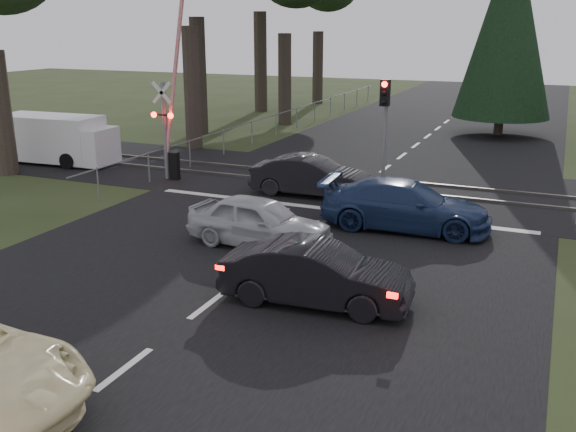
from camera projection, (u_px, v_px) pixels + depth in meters
The scene contains 15 objects.
ground at pixel (208, 305), 14.09m from camera, with size 120.00×120.00×0.00m, color #293417.
road at pixel (349, 197), 22.90m from camera, with size 14.00×100.00×0.01m, color black.
rail_corridor at pixel (365, 184), 24.66m from camera, with size 120.00×8.00×0.01m, color black.
stop_line at pixel (332, 209), 21.31m from camera, with size 13.00×0.35×0.00m, color silver.
rail_near at pixel (359, 188), 23.94m from camera, with size 120.00×0.12×0.10m, color #59544C.
rail_far at pixel (371, 179), 25.35m from camera, with size 120.00×0.12×0.10m, color #59544C.
crossing_signal at pixel (170, 128), 24.86m from camera, with size 1.62×0.38×6.96m.
traffic_signal_center at pixel (384, 117), 22.31m from camera, with size 0.32×0.48×4.10m.
conifer_tree at pixel (508, 23), 33.95m from camera, with size 5.20×5.20×11.00m.
fence_left at pixel (287, 131), 36.85m from camera, with size 0.10×36.00×1.20m, color slate, non-canonical shape.
dark_hatchback at pixel (316, 274), 13.97m from camera, with size 1.45×4.16×1.37m, color black.
silver_car at pixel (259, 222), 17.63m from camera, with size 1.65×4.10×1.40m, color #AAAEB2.
blue_sedan at pixel (405, 205), 19.13m from camera, with size 2.05×5.03×1.46m, color navy.
dark_car_far at pixel (311, 176), 22.89m from camera, with size 1.49×4.28×1.41m, color black.
white_van at pixel (58, 139), 28.18m from camera, with size 5.44×2.31×2.09m.
Camera 1 is at (6.70, -11.21, 5.92)m, focal length 40.00 mm.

